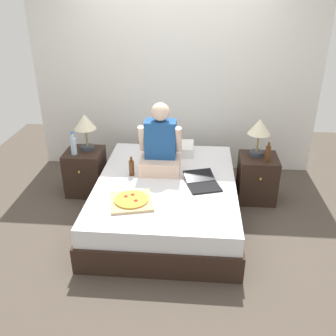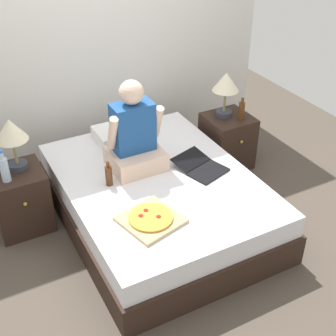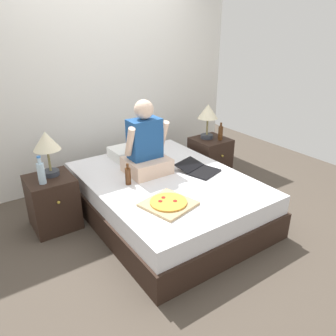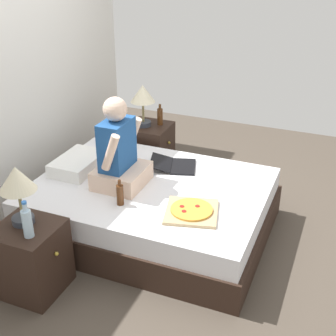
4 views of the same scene
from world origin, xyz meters
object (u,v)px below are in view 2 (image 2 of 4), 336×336
(bed, at_px, (157,200))
(lamp_on_right_nightstand, at_px, (226,85))
(person_seated, at_px, (134,137))
(laptop, at_px, (202,168))
(beer_bottle_on_bed, at_px, (109,175))
(nightstand_left, at_px, (21,199))
(water_bottle, at_px, (4,169))
(beer_bottle, at_px, (241,111))
(pizza_box, at_px, (151,219))
(nightstand_right, at_px, (227,141))
(lamp_on_left_nightstand, at_px, (11,133))

(bed, relative_size, lamp_on_right_nightstand, 4.50)
(lamp_on_right_nightstand, height_order, person_seated, person_seated)
(laptop, height_order, beer_bottle_on_bed, beer_bottle_on_bed)
(nightstand_left, height_order, water_bottle, water_bottle)
(lamp_on_right_nightstand, bearing_deg, person_seated, -165.11)
(lamp_on_right_nightstand, relative_size, beer_bottle, 1.96)
(water_bottle, relative_size, pizza_box, 0.57)
(nightstand_right, bearing_deg, nightstand_left, 180.00)
(pizza_box, bearing_deg, beer_bottle, 31.71)
(water_bottle, bearing_deg, lamp_on_left_nightstand, 49.40)
(lamp_on_right_nightstand, bearing_deg, laptop, -135.19)
(bed, height_order, nightstand_left, nightstand_left)
(bed, bearing_deg, lamp_on_left_nightstand, 151.73)
(lamp_on_left_nightstand, height_order, pizza_box, lamp_on_left_nightstand)
(water_bottle, height_order, beer_bottle_on_bed, water_bottle)
(water_bottle, distance_m, beer_bottle_on_bed, 0.81)
(person_seated, bearing_deg, lamp_on_right_nightstand, 14.89)
(bed, height_order, beer_bottle_on_bed, beer_bottle_on_bed)
(bed, bearing_deg, nightstand_right, 25.15)
(beer_bottle_on_bed, bearing_deg, laptop, -12.21)
(water_bottle, bearing_deg, beer_bottle_on_bed, -22.96)
(bed, bearing_deg, beer_bottle_on_bed, 167.08)
(person_seated, relative_size, laptop, 1.59)
(laptop, bearing_deg, water_bottle, 162.41)
(laptop, distance_m, pizza_box, 0.80)
(laptop, bearing_deg, pizza_box, -149.71)
(lamp_on_left_nightstand, bearing_deg, beer_bottle, -4.04)
(beer_bottle, bearing_deg, nightstand_right, 125.01)
(laptop, bearing_deg, beer_bottle, 33.02)
(bed, relative_size, laptop, 4.13)
(lamp_on_right_nightstand, bearing_deg, nightstand_left, -178.61)
(water_bottle, relative_size, laptop, 0.56)
(nightstand_left, relative_size, water_bottle, 1.99)
(water_bottle, bearing_deg, bed, -19.62)
(nightstand_left, bearing_deg, water_bottle, -131.65)
(water_bottle, relative_size, beer_bottle, 1.20)
(person_seated, xyz_separation_m, laptop, (0.48, -0.33, -0.27))
(lamp_on_right_nightstand, height_order, beer_bottle, lamp_on_right_nightstand)
(person_seated, distance_m, pizza_box, 0.81)
(nightstand_left, xyz_separation_m, laptop, (1.44, -0.57, 0.21))
(lamp_on_right_nightstand, bearing_deg, beer_bottle, -56.31)
(lamp_on_right_nightstand, height_order, laptop, lamp_on_right_nightstand)
(lamp_on_right_nightstand, bearing_deg, nightstand_right, -59.07)
(lamp_on_right_nightstand, height_order, beer_bottle_on_bed, lamp_on_right_nightstand)
(lamp_on_right_nightstand, relative_size, beer_bottle_on_bed, 2.05)
(person_seated, height_order, pizza_box, person_seated)
(lamp_on_right_nightstand, relative_size, pizza_box, 0.93)
(person_seated, bearing_deg, lamp_on_left_nightstand, 162.39)
(lamp_on_left_nightstand, height_order, nightstand_right, lamp_on_left_nightstand)
(beer_bottle_on_bed, bearing_deg, nightstand_left, 148.55)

